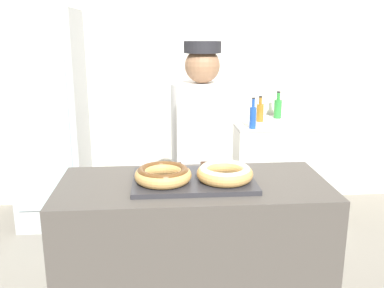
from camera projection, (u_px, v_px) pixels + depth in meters
name	position (u px, v px, depth m)	size (l,w,h in m)	color
wall_back	(176.00, 69.00, 4.15)	(8.00, 0.06, 2.70)	silver
display_counter	(193.00, 266.00, 2.32)	(1.39, 0.62, 0.96)	#4C4742
serving_tray	(194.00, 181.00, 2.19)	(0.62, 0.41, 0.02)	#2D2D33
donut_chocolate_glaze	(163.00, 174.00, 2.13)	(0.29, 0.29, 0.07)	tan
donut_light_glaze	(225.00, 172.00, 2.16)	(0.29, 0.29, 0.07)	tan
brownie_back_left	(174.00, 167.00, 2.32)	(0.09, 0.09, 0.03)	#382111
brownie_back_right	(209.00, 167.00, 2.33)	(0.09, 0.09, 0.03)	#382111
baker_person	(202.00, 166.00, 2.77)	(0.39, 0.39, 1.65)	#4C4C51
beverage_fridge	(50.00, 120.00, 3.79)	(0.58, 0.68, 1.89)	#ADB2B7
chest_freezer	(280.00, 167.00, 4.08)	(0.92, 0.65, 0.89)	silver
bottle_green	(278.00, 108.00, 4.11)	(0.07, 0.07, 0.26)	#2D8C38
bottle_blue	(253.00, 117.00, 3.67)	(0.06, 0.06, 0.27)	#1E4CB2
bottle_amber	(260.00, 112.00, 3.96)	(0.06, 0.06, 0.24)	#99661E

